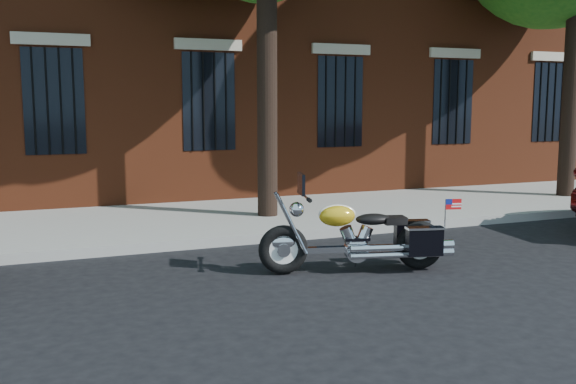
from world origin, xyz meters
name	(u,v)px	position (x,y,z in m)	size (l,w,h in m)	color
ground	(305,262)	(0.00, 0.00, 0.00)	(120.00, 120.00, 0.00)	black
curb	(270,237)	(0.00, 1.38, 0.07)	(40.00, 0.16, 0.15)	gray
sidewalk	(236,218)	(0.00, 3.26, 0.07)	(40.00, 3.60, 0.15)	gray
motorcycle	(363,239)	(0.49, -0.75, 0.43)	(2.43, 1.10, 1.28)	black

